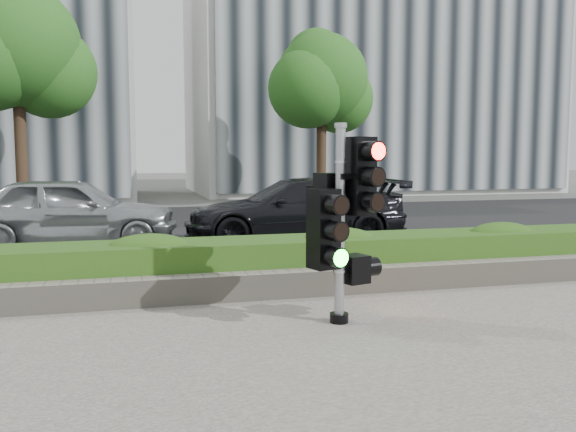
{
  "coord_description": "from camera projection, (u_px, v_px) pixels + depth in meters",
  "views": [
    {
      "loc": [
        -1.5,
        -5.72,
        1.89
      ],
      "look_at": [
        0.21,
        0.6,
        1.23
      ],
      "focal_mm": 38.0,
      "sensor_mm": 36.0,
      "label": 1
    }
  ],
  "objects": [
    {
      "name": "tree_right",
      "position": [
        321.0,
        83.0,
        21.99
      ],
      "size": [
        4.1,
        3.58,
        6.53
      ],
      "color": "black",
      "rests_on": "ground"
    },
    {
      "name": "traffic_signal",
      "position": [
        340.0,
        213.0,
        6.71
      ],
      "size": [
        0.8,
        0.68,
        2.2
      ],
      "rotation": [
        0.0,
        0.0,
        0.29
      ],
      "color": "black",
      "rests_on": "sidewalk"
    },
    {
      "name": "car_silver",
      "position": [
        70.0,
        211.0,
        12.38
      ],
      "size": [
        4.41,
        2.08,
        1.46
      ],
      "primitive_type": "imported",
      "rotation": [
        0.0,
        0.0,
        1.49
      ],
      "color": "#A5A8AC",
      "rests_on": "road"
    },
    {
      "name": "road",
      "position": [
        185.0,
        228.0,
        15.67
      ],
      "size": [
        60.0,
        13.0,
        0.02
      ],
      "primitive_type": "cube",
      "color": "black",
      "rests_on": "ground"
    },
    {
      "name": "hedge",
      "position": [
        237.0,
        264.0,
        8.48
      ],
      "size": [
        12.0,
        1.0,
        0.68
      ],
      "primitive_type": "cube",
      "color": "#4C892A",
      "rests_on": "sidewalk"
    },
    {
      "name": "curb",
      "position": [
        230.0,
        278.0,
        9.09
      ],
      "size": [
        60.0,
        0.25,
        0.12
      ],
      "primitive_type": "cube",
      "color": "gray",
      "rests_on": "ground"
    },
    {
      "name": "building_right",
      "position": [
        364.0,
        77.0,
        32.34
      ],
      "size": [
        18.0,
        10.0,
        12.0
      ],
      "primitive_type": "cube",
      "color": "#B7B7B2",
      "rests_on": "ground"
    },
    {
      "name": "stone_wall",
      "position": [
        246.0,
        286.0,
        7.88
      ],
      "size": [
        12.0,
        0.32,
        0.34
      ],
      "primitive_type": "cube",
      "color": "gray",
      "rests_on": "sidewalk"
    },
    {
      "name": "ground",
      "position": [
        284.0,
        345.0,
        6.07
      ],
      "size": [
        120.0,
        120.0,
        0.0
      ],
      "primitive_type": "plane",
      "color": "#51514C",
      "rests_on": "ground"
    },
    {
      "name": "tree_left",
      "position": [
        16.0,
        50.0,
        18.38
      ],
      "size": [
        4.61,
        4.03,
        7.34
      ],
      "color": "black",
      "rests_on": "ground"
    },
    {
      "name": "car_dark",
      "position": [
        295.0,
        210.0,
        13.12
      ],
      "size": [
        4.78,
        2.01,
        1.38
      ],
      "primitive_type": "imported",
      "rotation": [
        0.0,
        0.0,
        -1.59
      ],
      "color": "black",
      "rests_on": "road"
    }
  ]
}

